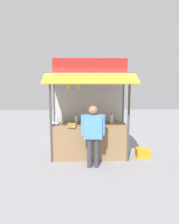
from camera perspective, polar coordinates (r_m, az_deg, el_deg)
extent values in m
plane|color=gray|center=(5.78, 0.00, -13.12)|extent=(20.00, 20.00, 0.00)
cube|color=olive|center=(5.61, 0.00, -8.49)|extent=(2.07, 0.61, 0.98)
cylinder|color=#4C4742|center=(5.22, -11.33, -2.23)|extent=(0.06, 0.06, 2.35)
cylinder|color=#4C4742|center=(5.29, 11.41, -2.07)|extent=(0.06, 0.06, 2.35)
cylinder|color=#4C4742|center=(5.95, -10.17, -0.86)|extent=(0.06, 0.06, 2.35)
cylinder|color=#4C4742|center=(6.02, 9.74, -0.74)|extent=(0.06, 0.06, 2.35)
cube|color=#B7B2A8|center=(5.90, -0.16, -1.05)|extent=(2.03, 0.04, 2.30)
cube|color=#3F3F44|center=(5.34, 0.01, 11.06)|extent=(2.27, 0.96, 0.04)
cube|color=gold|center=(4.61, 0.34, 9.76)|extent=(2.23, 0.51, 0.26)
cube|color=red|center=(4.93, 0.20, 13.54)|extent=(1.86, 0.04, 0.35)
cylinder|color=#59544C|center=(4.96, 0.17, 10.10)|extent=(1.97, 0.02, 0.02)
cylinder|color=silver|center=(5.65, 6.49, -1.96)|extent=(0.08, 0.08, 0.26)
cylinder|color=red|center=(5.62, 6.52, -0.45)|extent=(0.05, 0.05, 0.04)
cylinder|color=silver|center=(5.51, -3.87, -2.24)|extent=(0.08, 0.08, 0.25)
cylinder|color=red|center=(5.49, -3.88, -0.76)|extent=(0.05, 0.05, 0.03)
cylinder|color=silver|center=(5.71, -9.65, -2.22)|extent=(0.07, 0.07, 0.20)
cylinder|color=white|center=(5.69, -9.68, -1.07)|extent=(0.04, 0.04, 0.03)
cylinder|color=silver|center=(5.55, 3.83, -2.34)|extent=(0.07, 0.07, 0.22)
cylinder|color=red|center=(5.53, 3.84, -1.07)|extent=(0.05, 0.05, 0.03)
cube|color=orange|center=(5.53, -10.16, -3.62)|extent=(0.21, 0.25, 0.01)
cube|color=blue|center=(5.53, -10.10, -3.51)|extent=(0.22, 0.25, 0.01)
cube|color=purple|center=(5.52, -10.03, -3.41)|extent=(0.22, 0.25, 0.01)
cube|color=blue|center=(5.51, -10.00, -3.31)|extent=(0.21, 0.25, 0.01)
cube|color=white|center=(5.51, -10.08, -3.20)|extent=(0.22, 0.26, 0.01)
cube|color=white|center=(5.26, -5.31, -4.13)|extent=(0.23, 0.24, 0.01)
cube|color=white|center=(5.26, -5.20, -4.00)|extent=(0.23, 0.23, 0.01)
cube|color=blue|center=(5.26, -5.20, -3.92)|extent=(0.24, 0.24, 0.01)
cube|color=purple|center=(5.25, -5.30, -3.88)|extent=(0.22, 0.23, 0.01)
cube|color=black|center=(5.25, -5.27, -3.76)|extent=(0.23, 0.23, 0.01)
cube|color=yellow|center=(5.24, -5.21, -3.67)|extent=(0.22, 0.23, 0.01)
cube|color=orange|center=(5.24, -5.31, -3.55)|extent=(0.23, 0.23, 0.01)
cylinder|color=#332D23|center=(4.96, -3.27, 9.19)|extent=(0.01, 0.01, 0.12)
cylinder|color=olive|center=(4.96, -3.26, 8.24)|extent=(0.04, 0.04, 0.04)
ellipsoid|color=gold|center=(4.96, -3.09, 7.43)|extent=(0.04, 0.07, 0.13)
ellipsoid|color=gold|center=(4.97, -3.10, 7.44)|extent=(0.06, 0.06, 0.13)
ellipsoid|color=gold|center=(4.98, -3.23, 7.46)|extent=(0.08, 0.04, 0.13)
ellipsoid|color=gold|center=(4.97, -3.39, 7.46)|extent=(0.07, 0.06, 0.13)
ellipsoid|color=gold|center=(4.96, -3.39, 7.43)|extent=(0.05, 0.06, 0.13)
ellipsoid|color=gold|center=(4.95, -3.47, 7.45)|extent=(0.05, 0.08, 0.13)
ellipsoid|color=gold|center=(4.94, -3.38, 7.45)|extent=(0.07, 0.06, 0.13)
ellipsoid|color=gold|center=(4.94, -3.20, 7.46)|extent=(0.08, 0.05, 0.13)
ellipsoid|color=gold|center=(4.95, -3.13, 7.43)|extent=(0.06, 0.06, 0.13)
cylinder|color=#332D23|center=(4.97, -6.50, 9.16)|extent=(0.01, 0.01, 0.12)
cylinder|color=olive|center=(4.97, -6.49, 8.23)|extent=(0.04, 0.04, 0.04)
ellipsoid|color=gold|center=(4.97, -6.20, 7.42)|extent=(0.03, 0.07, 0.13)
ellipsoid|color=gold|center=(4.98, -6.24, 7.43)|extent=(0.06, 0.07, 0.14)
ellipsoid|color=gold|center=(4.99, -6.40, 7.43)|extent=(0.07, 0.04, 0.13)
ellipsoid|color=gold|center=(4.99, -6.57, 7.40)|extent=(0.06, 0.05, 0.14)
ellipsoid|color=gold|center=(4.98, -6.65, 7.39)|extent=(0.04, 0.06, 0.14)
ellipsoid|color=gold|center=(4.97, -6.75, 7.42)|extent=(0.04, 0.07, 0.13)
ellipsoid|color=gold|center=(4.96, -6.60, 7.39)|extent=(0.06, 0.05, 0.14)
ellipsoid|color=gold|center=(4.96, -6.47, 7.39)|extent=(0.06, 0.03, 0.13)
ellipsoid|color=gold|center=(4.95, -6.30, 7.42)|extent=(0.07, 0.06, 0.14)
cylinder|color=#383842|center=(5.02, 0.01, -11.93)|extent=(0.12, 0.12, 0.76)
cylinder|color=#383842|center=(5.03, 2.03, -11.90)|extent=(0.12, 0.12, 0.76)
cube|color=#4C8CCC|center=(4.82, 1.04, -4.34)|extent=(0.46, 0.22, 0.60)
cylinder|color=#4C8CCC|center=(4.81, -1.96, -3.84)|extent=(0.10, 0.10, 0.51)
cylinder|color=#4C8CCC|center=(4.83, 4.03, -3.79)|extent=(0.10, 0.10, 0.51)
sphere|color=#936B4C|center=(4.75, 1.06, 0.53)|extent=(0.23, 0.23, 0.23)
cube|color=orange|center=(5.93, 15.32, -11.54)|extent=(0.38, 0.38, 0.25)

